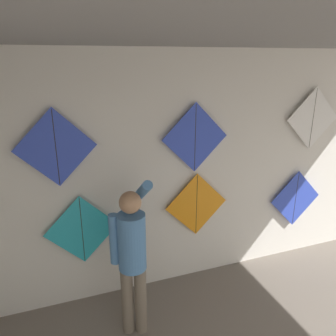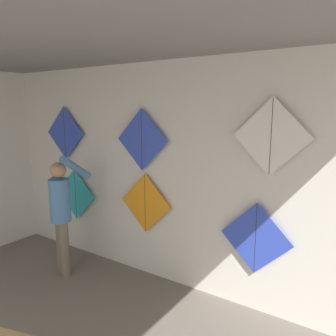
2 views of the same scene
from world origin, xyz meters
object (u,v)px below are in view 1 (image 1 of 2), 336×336
object	(u,v)px
kite_4	(195,138)
kite_5	(313,119)
kite_0	(82,230)
shopkeeper	(132,251)
kite_2	(295,199)
kite_1	(197,205)
kite_3	(56,148)

from	to	relation	value
kite_4	kite_5	size ratio (longest dim) A/B	1.00
kite_0	kite_5	world-z (taller)	kite_5
kite_0	kite_4	xyz separation A→B (m)	(1.31, 0.00, 0.91)
shopkeeper	kite_4	bearing A→B (deg)	52.25
shopkeeper	kite_2	bearing A→B (deg)	32.76
kite_0	shopkeeper	bearing A→B (deg)	-55.63
shopkeeper	kite_1	xyz separation A→B (m)	(0.95, 0.59, 0.08)
kite_0	kite_4	distance (m)	1.60
kite_2	kite_5	size ratio (longest dim) A/B	1.00
kite_0	kite_1	world-z (taller)	kite_1
kite_0	kite_3	bearing A→B (deg)	180.00
kite_3	kite_4	size ratio (longest dim) A/B	1.00
shopkeeper	kite_2	distance (m)	2.51
kite_5	shopkeeper	bearing A→B (deg)	-166.87
kite_1	kite_4	world-z (taller)	kite_4
shopkeeper	kite_5	bearing A→B (deg)	32.22
kite_2	shopkeeper	bearing A→B (deg)	-166.33
shopkeeper	kite_5	world-z (taller)	kite_5
kite_3	kite_4	bearing A→B (deg)	0.00
kite_0	kite_3	size ratio (longest dim) A/B	1.00
kite_1	kite_5	xyz separation A→B (m)	(1.59, 0.00, 0.95)
kite_1	kite_2	bearing A→B (deg)	0.00
kite_0	kite_2	size ratio (longest dim) A/B	1.00
shopkeeper	kite_0	world-z (taller)	shopkeeper
shopkeeper	kite_4	size ratio (longest dim) A/B	2.08
kite_0	kite_5	size ratio (longest dim) A/B	1.00
kite_3	kite_5	distance (m)	3.12
kite_5	kite_1	bearing A→B (deg)	180.00
shopkeeper	kite_3	distance (m)	1.24
kite_4	kite_0	bearing A→B (deg)	180.00
kite_3	kite_4	xyz separation A→B (m)	(1.48, 0.00, -0.02)
kite_1	kite_4	size ratio (longest dim) A/B	1.00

